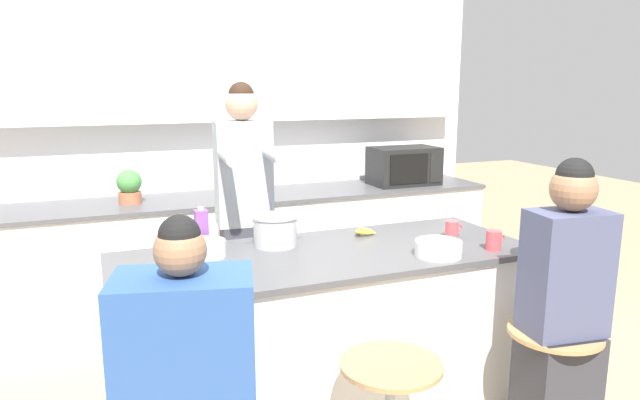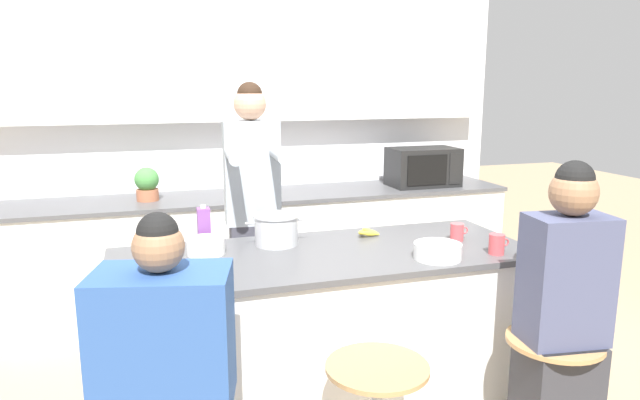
# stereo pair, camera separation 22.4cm
# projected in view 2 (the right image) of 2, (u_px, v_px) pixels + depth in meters

# --- Properties ---
(wall_back) EXTENTS (4.23, 0.22, 2.70)m
(wall_back) POSITION_uv_depth(u_px,v_px,m) (250.00, 109.00, 4.49)
(wall_back) COLOR white
(wall_back) RESTS_ON ground_plane
(back_counter) EXTENTS (3.92, 0.65, 0.91)m
(back_counter) POSITION_uv_depth(u_px,v_px,m) (261.00, 252.00, 4.41)
(back_counter) COLOR white
(back_counter) RESTS_ON ground_plane
(kitchen_island) EXTENTS (2.09, 0.81, 0.91)m
(kitchen_island) POSITION_uv_depth(u_px,v_px,m) (325.00, 337.00, 2.92)
(kitchen_island) COLOR black
(kitchen_island) RESTS_ON ground_plane
(bar_stool_rightmost) EXTENTS (0.42, 0.42, 0.64)m
(bar_stool_rightmost) POSITION_uv_depth(u_px,v_px,m) (550.00, 394.00, 2.54)
(bar_stool_rightmost) COLOR tan
(bar_stool_rightmost) RESTS_ON ground_plane
(person_cooking) EXTENTS (0.37, 0.58, 1.75)m
(person_cooking) POSITION_uv_depth(u_px,v_px,m) (253.00, 225.00, 3.47)
(person_cooking) COLOR #383842
(person_cooking) RESTS_ON ground_plane
(person_seated_near) EXTENTS (0.37, 0.30, 1.43)m
(person_seated_near) POSITION_uv_depth(u_px,v_px,m) (561.00, 335.00, 2.47)
(person_seated_near) COLOR #333338
(person_seated_near) RESTS_ON ground_plane
(cooking_pot) EXTENTS (0.32, 0.24, 0.16)m
(cooking_pot) POSITION_uv_depth(u_px,v_px,m) (276.00, 230.00, 2.96)
(cooking_pot) COLOR #B7BABC
(cooking_pot) RESTS_ON kitchen_island
(fruit_bowl) EXTENTS (0.19, 0.19, 0.08)m
(fruit_bowl) POSITION_uv_depth(u_px,v_px,m) (206.00, 246.00, 2.79)
(fruit_bowl) COLOR white
(fruit_bowl) RESTS_ON kitchen_island
(mixing_bowl_steel) EXTENTS (0.23, 0.23, 0.08)m
(mixing_bowl_steel) POSITION_uv_depth(u_px,v_px,m) (438.00, 251.00, 2.72)
(mixing_bowl_steel) COLOR white
(mixing_bowl_steel) RESTS_ON kitchen_island
(coffee_cup_near) EXTENTS (0.11, 0.08, 0.10)m
(coffee_cup_near) POSITION_uv_depth(u_px,v_px,m) (497.00, 244.00, 2.79)
(coffee_cup_near) COLOR #DB4C51
(coffee_cup_near) RESTS_ON kitchen_island
(coffee_cup_far) EXTENTS (0.10, 0.07, 0.09)m
(coffee_cup_far) POSITION_uv_depth(u_px,v_px,m) (457.00, 232.00, 3.04)
(coffee_cup_far) COLOR #DB4C51
(coffee_cup_far) RESTS_ON kitchen_island
(banana_bunch) EXTENTS (0.14, 0.10, 0.05)m
(banana_bunch) POSITION_uv_depth(u_px,v_px,m) (367.00, 233.00, 3.12)
(banana_bunch) COLOR yellow
(banana_bunch) RESTS_ON kitchen_island
(juice_carton) EXTENTS (0.06, 0.06, 0.21)m
(juice_carton) POSITION_uv_depth(u_px,v_px,m) (204.00, 226.00, 2.95)
(juice_carton) COLOR #7A428E
(juice_carton) RESTS_ON kitchen_island
(microwave) EXTENTS (0.55, 0.34, 0.31)m
(microwave) POSITION_uv_depth(u_px,v_px,m) (423.00, 167.00, 4.64)
(microwave) COLOR black
(microwave) RESTS_ON back_counter
(potted_plant) EXTENTS (0.17, 0.17, 0.24)m
(potted_plant) POSITION_uv_depth(u_px,v_px,m) (147.00, 184.00, 4.06)
(potted_plant) COLOR #A86042
(potted_plant) RESTS_ON back_counter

